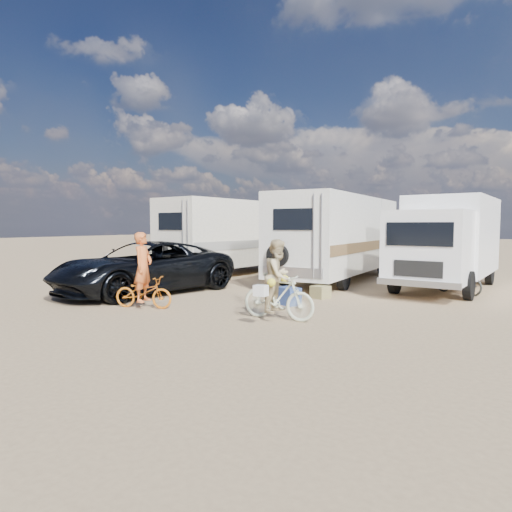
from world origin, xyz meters
The scene contains 12 objects.
ground centered at (0.00, 0.00, 0.00)m, with size 140.00×140.00×0.00m, color tan.
rv_main centered at (-0.27, 7.48, 1.67)m, with size 2.46×8.79×3.33m, color silver, non-canonical shape.
rv_left centered at (-5.28, 7.22, 1.65)m, with size 2.36×7.34×3.30m, color white, non-canonical shape.
box_truck centered at (3.81, 6.93, 1.60)m, with size 2.45×7.00×3.21m, color white, non-canonical shape.
dark_suv centered at (-4.62, 1.00, 0.84)m, with size 2.80×6.07×1.69m, color black.
bike_man centered at (-2.74, -0.97, 0.43)m, with size 0.56×1.62×0.85m, color #C76412.
bike_woman centered at (1.05, -0.47, 0.55)m, with size 0.52×1.83×1.10m, color beige.
rider_man centered at (-2.74, -0.97, 0.93)m, with size 0.68×0.44×1.86m, color orange.
rider_woman centered at (1.05, -0.47, 0.86)m, with size 0.83×0.65×1.71m, color tan.
bike_parked centered at (4.31, 5.93, 0.45)m, with size 0.59×1.70×0.89m, color #252725.
cooler centered at (0.41, 1.41, 0.24)m, with size 0.61×0.44×0.49m, color navy.
crate centered at (0.77, 2.90, 0.19)m, with size 0.47×0.47×0.38m, color olive.
Camera 1 is at (5.75, -9.69, 2.22)m, focal length 31.18 mm.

